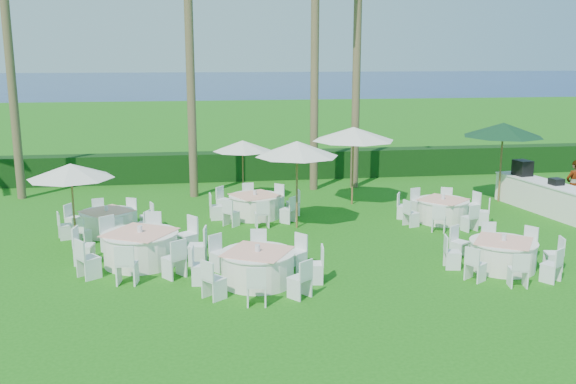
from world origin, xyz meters
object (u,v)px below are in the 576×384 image
banquet_table_c (503,254)px  banquet_table_f (443,210)px  umbrella_green (503,130)px  umbrella_a (71,171)px  banquet_table_d (107,222)px  staff_person (574,185)px  umbrella_c (243,146)px  umbrella_b (297,149)px  banquet_table_e (255,205)px  umbrella_d (353,134)px  buffet_table (545,196)px  banquet_table_b (258,266)px  banquet_table_a (141,247)px

banquet_table_c → banquet_table_f: 4.72m
banquet_table_f → umbrella_green: size_ratio=0.99×
banquet_table_c → umbrella_a: 11.76m
banquet_table_d → staff_person: size_ratio=1.58×
banquet_table_d → umbrella_green: umbrella_green is taller
umbrella_green → staff_person: (1.91, -1.64, -1.78)m
banquet_table_d → banquet_table_f: size_ratio=0.96×
banquet_table_d → umbrella_a: bearing=-120.3°
banquet_table_c → umbrella_c: (-5.88, 8.71, 1.67)m
umbrella_b → banquet_table_d: bearing=178.4°
umbrella_a → umbrella_green: bearing=13.8°
banquet_table_d → banquet_table_e: bearing=16.1°
banquet_table_c → umbrella_d: 8.11m
umbrella_b → buffet_table: size_ratio=0.60×
buffet_table → banquet_table_e: bearing=175.8°
umbrella_a → umbrella_b: (6.53, 1.08, 0.32)m
banquet_table_b → umbrella_b: size_ratio=1.15×
banquet_table_d → banquet_table_f: 10.62m
banquet_table_f → staff_person: (5.08, 0.81, 0.50)m
umbrella_c → buffet_table: 10.78m
banquet_table_a → umbrella_a: (-1.94, 1.83, 1.73)m
banquet_table_d → banquet_table_e: size_ratio=0.92×
umbrella_green → buffet_table: umbrella_green is taller
banquet_table_a → staff_person: size_ratio=1.94×
banquet_table_b → banquet_table_d: banquet_table_b is taller
umbrella_d → staff_person: bearing=-15.3°
banquet_table_c → staff_person: staff_person is taller
banquet_table_d → banquet_table_c: bearing=-25.1°
banquet_table_b → umbrella_d: bearing=61.0°
banquet_table_d → umbrella_green: (13.79, 2.32, 2.29)m
staff_person → umbrella_c: bearing=-25.8°
umbrella_c → umbrella_a: bearing=-135.4°
umbrella_a → umbrella_green: umbrella_green is taller
umbrella_green → buffet_table: bearing=-64.3°
banquet_table_e → umbrella_green: size_ratio=1.04×
banquet_table_a → umbrella_b: (4.58, 2.91, 2.05)m
umbrella_d → staff_person: (7.39, -2.03, -1.68)m
umbrella_c → umbrella_d: size_ratio=0.76×
banquet_table_a → umbrella_c: (3.23, 6.94, 1.61)m
banquet_table_f → umbrella_a: bearing=-174.5°
umbrella_a → umbrella_c: 7.27m
buffet_table → banquet_table_d: bearing=-177.6°
banquet_table_b → banquet_table_c: size_ratio=1.07×
banquet_table_e → umbrella_a: umbrella_a is taller
banquet_table_f → staff_person: bearing=9.1°
buffet_table → umbrella_green: bearing=115.7°
umbrella_a → banquet_table_c: bearing=-18.1°
banquet_table_b → umbrella_b: (1.73, 4.78, 2.09)m
umbrella_a → staff_person: size_ratio=1.35×
banquet_table_c → umbrella_b: umbrella_b is taller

